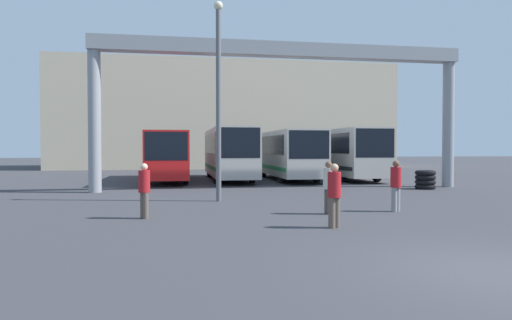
% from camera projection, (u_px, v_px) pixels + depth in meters
% --- Properties ---
extents(ground_plane, '(200.00, 200.00, 0.00)m').
position_uv_depth(ground_plane, '(499.00, 273.00, 7.71)').
color(ground_plane, '#38383D').
extents(building_backdrop, '(35.78, 12.00, 11.15)m').
position_uv_depth(building_backdrop, '(225.00, 118.00, 51.46)').
color(building_backdrop, beige).
rests_on(building_backdrop, ground).
extents(overhead_gantry, '(19.01, 0.80, 7.45)m').
position_uv_depth(overhead_gantry, '(284.00, 73.00, 23.12)').
color(overhead_gantry, gray).
rests_on(overhead_gantry, ground).
extents(bus_slot_0, '(2.49, 10.78, 3.09)m').
position_uv_depth(bus_slot_0, '(168.00, 153.00, 29.49)').
color(bus_slot_0, red).
rests_on(bus_slot_0, ground).
extents(bus_slot_1, '(2.51, 10.75, 3.35)m').
position_uv_depth(bus_slot_1, '(229.00, 151.00, 30.15)').
color(bus_slot_1, beige).
rests_on(bus_slot_1, ground).
extents(bus_slot_2, '(2.58, 10.03, 3.21)m').
position_uv_depth(bus_slot_2, '(288.00, 152.00, 30.48)').
color(bus_slot_2, beige).
rests_on(bus_slot_2, ground).
extents(bus_slot_3, '(2.59, 10.01, 3.35)m').
position_uv_depth(bus_slot_3, '(344.00, 151.00, 31.15)').
color(bus_slot_3, beige).
rests_on(bus_slot_3, ground).
extents(pedestrian_near_left, '(0.35, 0.35, 1.70)m').
position_uv_depth(pedestrian_near_left, '(334.00, 194.00, 12.01)').
color(pedestrian_near_left, brown).
rests_on(pedestrian_near_left, ground).
extents(pedestrian_near_right, '(0.34, 0.34, 1.65)m').
position_uv_depth(pedestrian_near_right, '(144.00, 189.00, 13.63)').
color(pedestrian_near_right, brown).
rests_on(pedestrian_near_right, ground).
extents(pedestrian_mid_right, '(0.35, 0.35, 1.70)m').
position_uv_depth(pedestrian_mid_right, '(396.00, 184.00, 15.11)').
color(pedestrian_mid_right, gray).
rests_on(pedestrian_mid_right, ground).
extents(pedestrian_near_center, '(0.35, 0.35, 1.69)m').
position_uv_depth(pedestrian_near_center, '(329.00, 186.00, 14.54)').
color(pedestrian_near_center, brown).
rests_on(pedestrian_near_center, ground).
extents(tire_stack, '(1.04, 1.04, 0.96)m').
position_uv_depth(tire_stack, '(425.00, 180.00, 23.51)').
color(tire_stack, black).
rests_on(tire_stack, ground).
extents(lamp_post, '(0.36, 0.36, 7.91)m').
position_uv_depth(lamp_post, '(218.00, 93.00, 18.04)').
color(lamp_post, '#595B60').
rests_on(lamp_post, ground).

